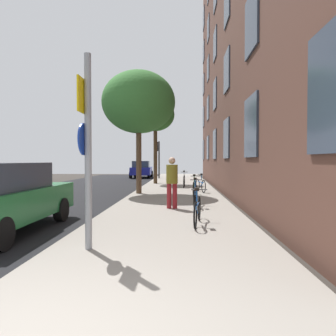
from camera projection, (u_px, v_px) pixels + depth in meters
The scene contains 16 objects.
ground_plane at pixel (114, 190), 17.42m from camera, with size 41.80×41.80×0.00m, color #332D28.
road_asphalt at pixel (77, 190), 17.52m from camera, with size 7.00×38.00×0.01m, color black.
sidewalk at pixel (176, 190), 17.27m from camera, with size 4.20×38.00×0.12m, color gray.
building_facade at pixel (225, 10), 16.42m from camera, with size 0.56×27.00×19.24m.
sign_post at pixel (87, 142), 5.45m from camera, with size 0.16×0.60×3.43m.
traffic_light at pixel (158, 153), 27.07m from camera, with size 0.43×0.24×3.23m.
tree_near at pixel (139, 102), 14.66m from camera, with size 3.46×3.46×5.78m.
tree_far at pixel (155, 115), 21.03m from camera, with size 2.59×2.59×5.76m.
bicycle_0 at pixel (197, 210), 7.60m from camera, with size 0.42×1.71×0.91m.
bicycle_1 at pixel (195, 195), 10.56m from camera, with size 0.42×1.68×0.99m.
bicycle_2 at pixel (194, 188), 13.63m from camera, with size 0.42×1.70×0.96m.
bicycle_3 at pixel (201, 185), 15.41m from camera, with size 0.54×1.58×0.92m.
bicycle_4 at pixel (184, 181), 18.17m from camera, with size 0.42×1.68×0.98m.
pedestrian_0 at pixel (172, 179), 10.10m from camera, with size 0.38×0.38×1.67m.
car_0 at pixel (1, 197), 7.09m from camera, with size 1.82×4.50×1.62m.
car_1 at pixel (142, 169), 30.12m from camera, with size 2.06×4.39×1.62m.
Camera 1 is at (1.40, -2.24, 1.68)m, focal length 33.26 mm.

